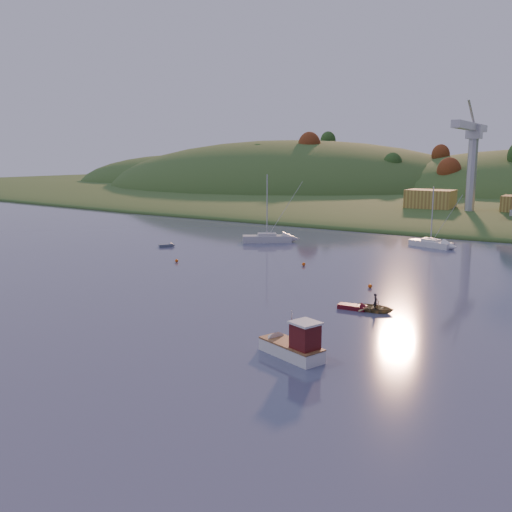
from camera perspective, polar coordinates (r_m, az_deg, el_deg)
The scene contains 17 objects.
shore_slope at distance 187.49m, azimuth 22.79°, elevation 4.49°, with size 640.00×150.00×7.00m, color #295221.
hill_left_far at distance 302.79m, azimuth -6.84°, elevation 7.03°, with size 120.00×100.00×32.00m, color #295221.
hill_left at distance 251.00m, azimuth 3.50°, elevation 6.47°, with size 170.00×140.00×44.00m, color #295221.
hillside_trees at distance 207.17m, azimuth 23.75°, elevation 4.88°, with size 280.00×50.00×32.00m, color #184017, non-canonical shape.
wharf at distance 144.35m, azimuth 21.83°, elevation 3.60°, with size 42.00×16.00×2.40m, color slate.
shed_west at distance 147.92m, azimuth 17.03°, elevation 5.42°, with size 11.00×8.00×4.80m, color olive.
dock_crane at distance 140.68m, azimuth 20.76°, elevation 10.05°, with size 3.20×28.00×20.30m.
fishing_boat at distance 45.62m, azimuth 3.18°, elevation -8.74°, with size 6.97×4.22×4.25m.
sailboat_near at distance 103.72m, azimuth 1.10°, elevation 1.83°, with size 8.74×7.20×12.22m.
sailboat_far at distance 102.75m, azimuth 17.07°, elevation 1.25°, with size 7.79×4.25×10.36m.
canoe at distance 59.14m, azimuth 11.84°, elevation -5.08°, with size 2.74×3.84×0.80m, color #958652.
paddler at distance 59.04m, azimuth 11.86°, elevation -4.70°, with size 0.59×0.39×1.61m, color black.
red_tender at distance 59.40m, azimuth 10.20°, elevation -5.12°, with size 3.46×1.42×1.15m.
grey_dinghy at distance 99.79m, azimuth -8.68°, elevation 1.06°, with size 2.57×2.88×1.06m.
buoy_0 at distance 69.30m, azimuth 11.34°, elevation -2.96°, with size 0.50×0.50×0.50m, color #F1570C.
buoy_1 at distance 85.02m, azimuth -7.94°, elevation -0.46°, with size 0.50×0.50×0.50m, color #F1570C.
buoy_2 at distance 81.76m, azimuth 4.79°, elevation -0.82°, with size 0.50×0.50×0.50m, color #F1570C.
Camera 1 is at (31.29, -19.19, 15.63)m, focal length 40.00 mm.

